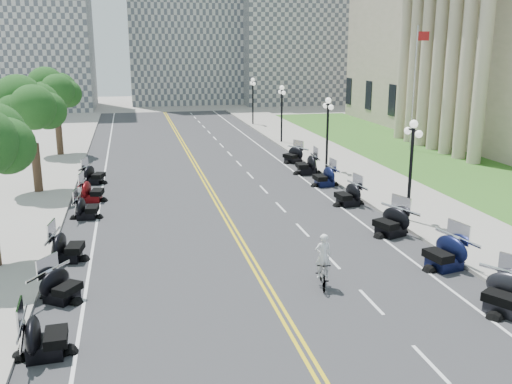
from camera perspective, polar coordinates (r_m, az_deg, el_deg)
ground at (r=22.80m, az=-0.12°, el=-7.47°), size 160.00×160.00×0.00m
road at (r=32.13m, az=-3.96°, el=-0.92°), size 16.00×90.00×0.01m
centerline_yellow_a at (r=32.11m, az=-4.17°, el=-0.91°), size 0.12×90.00×0.00m
centerline_yellow_b at (r=32.15m, az=-3.75°, el=-0.89°), size 0.12×90.00×0.00m
edge_line_north at (r=33.64m, az=6.88°, el=-0.27°), size 0.12×90.00×0.00m
edge_line_south at (r=31.86m, az=-15.42°, el=-1.54°), size 0.12×90.00×0.00m
lane_dash_4 at (r=17.10m, az=17.03°, el=-16.08°), size 0.12×2.00×0.00m
lane_dash_5 at (r=20.24m, az=11.44°, el=-10.70°), size 0.12×2.00×0.00m
lane_dash_6 at (r=23.64m, az=7.53°, el=-6.75°), size 0.12×2.00×0.00m
lane_dash_7 at (r=27.20m, az=4.67°, el=-3.79°), size 0.12×2.00×0.00m
lane_dash_8 at (r=30.87m, az=2.49°, el=-1.52°), size 0.12×2.00×0.00m
lane_dash_9 at (r=34.61m, az=0.78°, el=0.26°), size 0.12×2.00×0.00m
lane_dash_10 at (r=38.41m, az=-0.59°, el=1.70°), size 0.12×2.00×0.00m
lane_dash_11 at (r=42.24m, az=-1.72°, el=2.87°), size 0.12×2.00×0.00m
lane_dash_12 at (r=46.10m, az=-2.66°, el=3.85°), size 0.12×2.00×0.00m
lane_dash_13 at (r=49.99m, az=-3.46°, el=4.67°), size 0.12×2.00×0.00m
lane_dash_14 at (r=53.89m, az=-4.14°, el=5.38°), size 0.12×2.00×0.00m
lane_dash_15 at (r=57.80m, az=-4.73°, el=5.99°), size 0.12×2.00×0.00m
lane_dash_16 at (r=61.73m, az=-5.25°, el=6.52°), size 0.12×2.00×0.00m
lane_dash_17 at (r=65.66m, az=-5.71°, el=6.99°), size 0.12×2.00×0.00m
lane_dash_18 at (r=69.60m, az=-6.11°, el=7.40°), size 0.12×2.00×0.00m
lane_dash_19 at (r=73.55m, az=-6.47°, el=7.77°), size 0.12×2.00×0.00m
sidewalk_north at (r=35.17m, az=13.20°, el=0.21°), size 5.00×90.00×0.15m
sidewalk_south at (r=32.34m, az=-22.69°, el=-1.80°), size 5.00×90.00×0.15m
lawn at (r=45.29m, az=16.87°, el=3.09°), size 9.00×60.00×0.10m
distant_block_a at (r=83.85m, az=-22.74°, el=16.50°), size 18.00×14.00×26.00m
distant_block_c at (r=89.70m, az=4.86°, el=16.04°), size 20.00×14.00×22.00m
street_lamp_2 at (r=28.55m, az=15.19°, el=2.01°), size 0.50×1.20×4.90m
street_lamp_3 at (r=39.38m, az=7.14°, el=5.74°), size 0.50×1.20×4.90m
street_lamp_4 at (r=50.74m, az=2.58°, el=7.79°), size 0.50×1.20×4.90m
street_lamp_5 at (r=62.33m, az=-0.32°, el=9.06°), size 0.50×1.20×4.90m
flagpole at (r=48.36m, az=15.51°, el=9.81°), size 1.10×0.20×10.00m
tree_3 at (r=35.27m, az=-21.55°, el=7.35°), size 4.80×4.80×9.20m
tree_4 at (r=47.11m, az=-19.40°, el=9.10°), size 4.80×4.80×9.20m
motorcycle_n_4 at (r=20.56m, az=23.77°, el=-9.09°), size 2.88×2.88×1.46m
motorcycle_n_5 at (r=23.55m, az=18.38°, el=-5.59°), size 2.50×2.50×1.48m
motorcycle_n_6 at (r=26.92m, az=13.36°, el=-2.76°), size 2.66×2.66×1.45m
motorcycle_n_7 at (r=31.47m, az=9.22°, el=-0.12°), size 2.17×2.17×1.37m
motorcycle_n_8 at (r=35.61m, az=6.87°, el=1.67°), size 2.06×2.06×1.36m
motorcycle_n_9 at (r=38.77m, az=5.11°, el=2.86°), size 2.25×2.25×1.48m
motorcycle_n_10 at (r=42.56m, az=3.72°, el=3.82°), size 2.54×2.54×1.32m
motorcycle_s_4 at (r=17.49m, az=-20.45°, el=-13.16°), size 2.06×2.06×1.37m
motorcycle_s_5 at (r=20.78m, az=-18.94°, el=-8.68°), size 2.50×2.50×1.25m
motorcycle_s_6 at (r=24.40m, az=-18.38°, el=-5.05°), size 2.19×2.19×1.35m
motorcycle_s_7 at (r=29.98m, az=-16.59°, el=-1.41°), size 1.97×1.97×1.24m
motorcycle_s_8 at (r=33.14m, az=-16.12°, el=0.20°), size 2.18×2.18×1.33m
motorcycle_s_9 at (r=37.38m, az=-15.93°, el=1.80°), size 2.40×2.40×1.33m
bicycle at (r=20.95m, az=6.66°, el=-8.09°), size 0.86×1.79×1.03m
cyclist_rider at (r=20.47m, az=6.77°, el=-4.59°), size 0.61×0.40×1.68m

